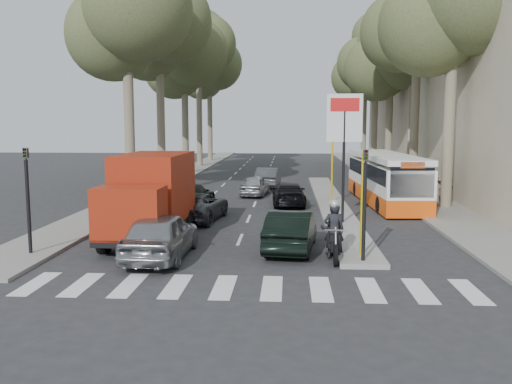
# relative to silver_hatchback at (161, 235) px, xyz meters

# --- Properties ---
(ground) EXTENTS (120.00, 120.00, 0.00)m
(ground) POSITION_rel_silver_hatchback_xyz_m (3.21, 0.98, -0.77)
(ground) COLOR #28282B
(ground) RESTS_ON ground
(sidewalk_right) EXTENTS (3.20, 70.00, 0.12)m
(sidewalk_right) POSITION_rel_silver_hatchback_xyz_m (11.81, 25.98, -0.71)
(sidewalk_right) COLOR gray
(sidewalk_right) RESTS_ON ground
(median_left) EXTENTS (2.40, 64.00, 0.12)m
(median_left) POSITION_rel_silver_hatchback_xyz_m (-4.79, 28.98, -0.71)
(median_left) COLOR gray
(median_left) RESTS_ON ground
(traffic_island) EXTENTS (1.50, 26.00, 0.16)m
(traffic_island) POSITION_rel_silver_hatchback_xyz_m (6.46, 11.98, -0.69)
(traffic_island) COLOR gray
(traffic_island) RESTS_ON ground
(building_far) EXTENTS (11.00, 20.00, 16.00)m
(building_far) POSITION_rel_silver_hatchback_xyz_m (18.71, 34.98, 7.23)
(building_far) COLOR #B7A88E
(building_far) RESTS_ON ground
(billboard) EXTENTS (1.50, 12.10, 5.60)m
(billboard) POSITION_rel_silver_hatchback_xyz_m (6.46, 5.97, 2.93)
(billboard) COLOR yellow
(billboard) RESTS_ON ground
(traffic_light_island) EXTENTS (0.16, 0.41, 3.60)m
(traffic_light_island) POSITION_rel_silver_hatchback_xyz_m (6.46, -0.52, 1.71)
(traffic_light_island) COLOR black
(traffic_light_island) RESTS_ON ground
(traffic_light_left) EXTENTS (0.16, 0.41, 3.60)m
(traffic_light_left) POSITION_rel_silver_hatchback_xyz_m (-4.39, -0.02, 1.71)
(traffic_light_left) COLOR black
(traffic_light_left) RESTS_ON ground
(tree_l_a) EXTENTS (7.40, 7.20, 14.10)m
(tree_l_a) POSITION_rel_silver_hatchback_xyz_m (-4.66, 13.09, 9.61)
(tree_l_a) COLOR #6B604C
(tree_l_a) RESTS_ON ground
(tree_l_b) EXTENTS (7.40, 7.20, 14.88)m
(tree_l_b) POSITION_rel_silver_hatchback_xyz_m (-4.76, 21.09, 10.30)
(tree_l_b) COLOR #6B604C
(tree_l_b) RESTS_ON ground
(tree_l_c) EXTENTS (7.40, 7.20, 13.71)m
(tree_l_c) POSITION_rel_silver_hatchback_xyz_m (-4.56, 29.09, 9.26)
(tree_l_c) COLOR #6B604C
(tree_l_c) RESTS_ON ground
(tree_l_d) EXTENTS (7.40, 7.20, 15.66)m
(tree_l_d) POSITION_rel_silver_hatchback_xyz_m (-4.66, 37.09, 10.99)
(tree_l_d) COLOR #6B604C
(tree_l_d) RESTS_ON ground
(tree_l_e) EXTENTS (7.40, 7.20, 14.49)m
(tree_l_e) POSITION_rel_silver_hatchback_xyz_m (-4.76, 45.09, 9.95)
(tree_l_e) COLOR #6B604C
(tree_l_e) RESTS_ON ground
(tree_r_a) EXTENTS (7.40, 7.20, 14.10)m
(tree_r_a) POSITION_rel_silver_hatchback_xyz_m (12.34, 11.09, 9.61)
(tree_r_a) COLOR #6B604C
(tree_r_a) RESTS_ON ground
(tree_r_b) EXTENTS (7.40, 7.20, 15.27)m
(tree_r_b) POSITION_rel_silver_hatchback_xyz_m (12.44, 19.09, 10.64)
(tree_r_b) COLOR #6B604C
(tree_r_b) RESTS_ON ground
(tree_r_c) EXTENTS (7.40, 7.20, 13.32)m
(tree_r_c) POSITION_rel_silver_hatchback_xyz_m (12.24, 27.09, 8.92)
(tree_r_c) COLOR #6B604C
(tree_r_c) RESTS_ON ground
(tree_r_d) EXTENTS (7.40, 7.20, 14.88)m
(tree_r_d) POSITION_rel_silver_hatchback_xyz_m (12.34, 35.09, 10.30)
(tree_r_d) COLOR #6B604C
(tree_r_d) RESTS_ON ground
(tree_r_e) EXTENTS (7.40, 7.20, 14.10)m
(tree_r_e) POSITION_rel_silver_hatchback_xyz_m (12.44, 43.09, 9.61)
(tree_r_e) COLOR #6B604C
(tree_r_e) RESTS_ON ground
(silver_hatchback) EXTENTS (1.94, 4.58, 1.55)m
(silver_hatchback) POSITION_rel_silver_hatchback_xyz_m (0.00, 0.00, 0.00)
(silver_hatchback) COLOR #95989C
(silver_hatchback) RESTS_ON ground
(dark_hatchback) EXTENTS (1.97, 4.40, 1.40)m
(dark_hatchback) POSITION_rel_silver_hatchback_xyz_m (4.25, 1.41, -0.07)
(dark_hatchback) COLOR black
(dark_hatchback) RESTS_ON ground
(queue_car_a) EXTENTS (2.62, 4.76, 1.26)m
(queue_car_a) POSITION_rel_silver_hatchback_xyz_m (0.01, 6.98, -0.14)
(queue_car_a) COLOR #45464C
(queue_car_a) RESTS_ON ground
(queue_car_b) EXTENTS (1.88, 4.27, 1.22)m
(queue_car_b) POSITION_rel_silver_hatchback_xyz_m (4.15, 11.64, -0.16)
(queue_car_b) COLOR black
(queue_car_b) RESTS_ON ground
(queue_car_c) EXTENTS (1.89, 3.74, 1.22)m
(queue_car_c) POSITION_rel_silver_hatchback_xyz_m (2.11, 15.41, -0.16)
(queue_car_c) COLOR #AEAFB6
(queue_car_c) RESTS_ON ground
(queue_car_d) EXTENTS (1.71, 4.18, 1.35)m
(queue_car_d) POSITION_rel_silver_hatchback_xyz_m (2.75, 19.78, -0.10)
(queue_car_d) COLOR #505258
(queue_car_d) RESTS_ON ground
(queue_car_e) EXTENTS (2.28, 4.81, 1.35)m
(queue_car_e) POSITION_rel_silver_hatchback_xyz_m (-0.91, 9.98, -0.10)
(queue_car_e) COLOR black
(queue_car_e) RESTS_ON ground
(red_truck) EXTENTS (2.43, 6.10, 3.23)m
(red_truck) POSITION_rel_silver_hatchback_xyz_m (-1.01, 2.67, 0.93)
(red_truck) COLOR black
(red_truck) RESTS_ON ground
(city_bus) EXTENTS (2.81, 10.49, 2.74)m
(city_bus) POSITION_rel_silver_hatchback_xyz_m (9.41, 12.61, 0.67)
(city_bus) COLOR #FB530D
(city_bus) RESTS_ON ground
(motorcycle) EXTENTS (0.83, 2.31, 1.97)m
(motorcycle) POSITION_rel_silver_hatchback_xyz_m (5.62, 0.37, 0.12)
(motorcycle) COLOR black
(motorcycle) RESTS_ON ground
(pedestrian_near) EXTENTS (1.09, 1.04, 1.72)m
(pedestrian_near) POSITION_rel_silver_hatchback_xyz_m (12.50, 12.41, 0.21)
(pedestrian_near) COLOR #3B2D44
(pedestrian_near) RESTS_ON sidewalk_right
(pedestrian_far) EXTENTS (1.07, 0.66, 1.54)m
(pedestrian_far) POSITION_rel_silver_hatchback_xyz_m (12.05, 11.25, 0.11)
(pedestrian_far) COLOR brown
(pedestrian_far) RESTS_ON sidewalk_right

